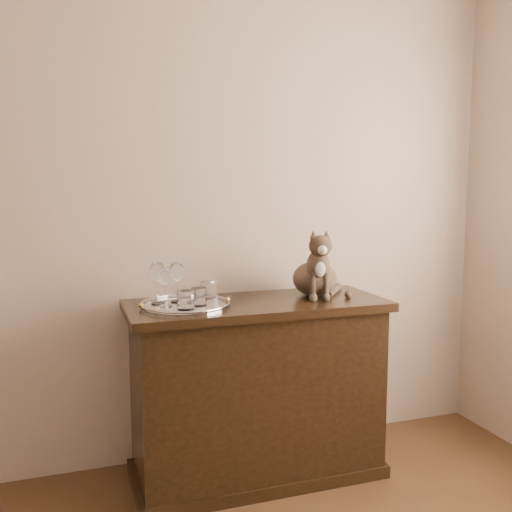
{
  "coord_description": "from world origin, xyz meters",
  "views": [
    {
      "loc": [
        -0.24,
        -0.51,
        1.39
      ],
      "look_at": [
        0.6,
        1.95,
        1.06
      ],
      "focal_mm": 40.0,
      "sensor_mm": 36.0,
      "label": 1
    }
  ],
  "objects": [
    {
      "name": "wall_back",
      "position": [
        0.0,
        2.25,
        1.35
      ],
      "size": [
        4.0,
        0.1,
        2.7
      ],
      "primitive_type": "cube",
      "color": "#C4AA93",
      "rests_on": "ground"
    },
    {
      "name": "sideboard",
      "position": [
        0.6,
        1.94,
        0.42
      ],
      "size": [
        1.2,
        0.5,
        0.85
      ],
      "primitive_type": null,
      "color": "black",
      "rests_on": "ground"
    },
    {
      "name": "tray",
      "position": [
        0.26,
        1.94,
        0.85
      ],
      "size": [
        0.4,
        0.4,
        0.01
      ],
      "primitive_type": "cylinder",
      "color": "silver",
      "rests_on": "sideboard"
    },
    {
      "name": "wine_glass_a",
      "position": [
        0.15,
        1.99,
        0.95
      ],
      "size": [
        0.07,
        0.07,
        0.19
      ],
      "primitive_type": null,
      "color": "white",
      "rests_on": "tray"
    },
    {
      "name": "wine_glass_b",
      "position": [
        0.24,
        2.01,
        0.95
      ],
      "size": [
        0.07,
        0.07,
        0.18
      ],
      "primitive_type": null,
      "color": "silver",
      "rests_on": "tray"
    },
    {
      "name": "wine_glass_c",
      "position": [
        0.17,
        1.93,
        0.94
      ],
      "size": [
        0.07,
        0.07,
        0.17
      ],
      "primitive_type": null,
      "color": "silver",
      "rests_on": "tray"
    },
    {
      "name": "tumbler_a",
      "position": [
        0.32,
        1.9,
        0.9
      ],
      "size": [
        0.07,
        0.07,
        0.08
      ],
      "primitive_type": "cylinder",
      "color": "white",
      "rests_on": "tray"
    },
    {
      "name": "tumbler_b",
      "position": [
        0.25,
        1.84,
        0.9
      ],
      "size": [
        0.07,
        0.07,
        0.08
      ],
      "primitive_type": "cylinder",
      "color": "silver",
      "rests_on": "tray"
    },
    {
      "name": "tumbler_c",
      "position": [
        0.38,
        1.98,
        0.9
      ],
      "size": [
        0.08,
        0.08,
        0.09
      ],
      "primitive_type": "cylinder",
      "color": "white",
      "rests_on": "tray"
    },
    {
      "name": "cat",
      "position": [
        0.91,
        1.98,
        1.02
      ],
      "size": [
        0.39,
        0.37,
        0.33
      ],
      "primitive_type": null,
      "rotation": [
        0.0,
        0.0,
        -0.24
      ],
      "color": "brown",
      "rests_on": "sideboard"
    }
  ]
}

